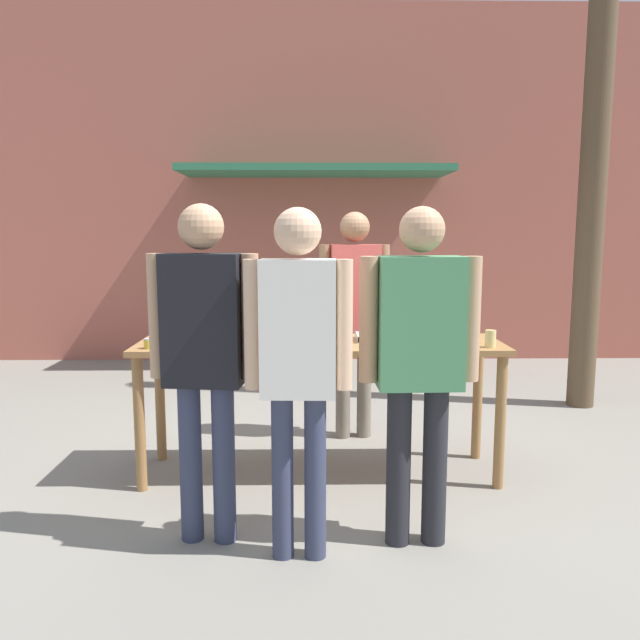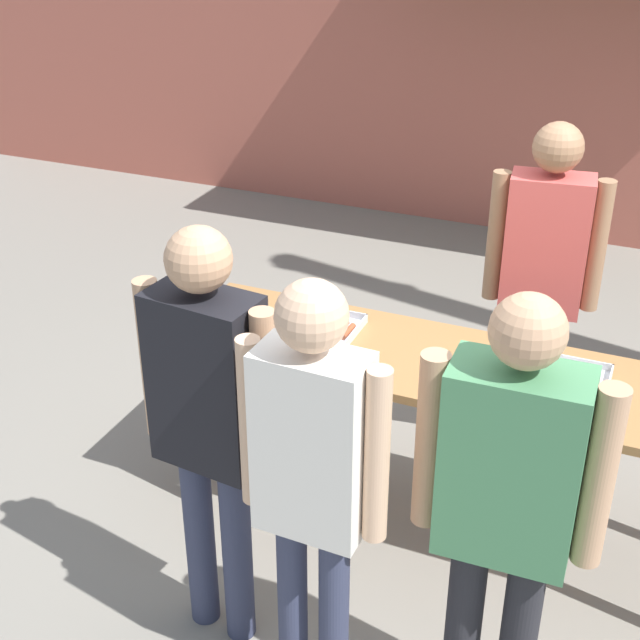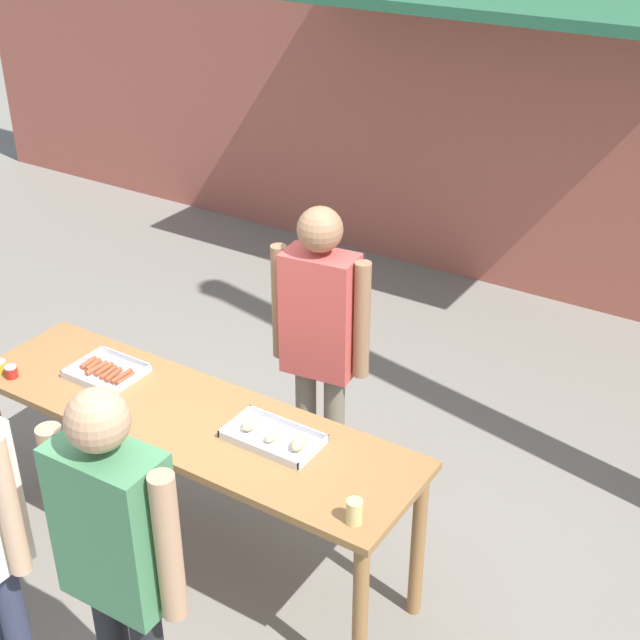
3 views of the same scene
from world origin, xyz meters
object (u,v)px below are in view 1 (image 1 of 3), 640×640
person_customer_waiting_in_line (298,350)px  condiment_jar_mustard (149,344)px  beer_cup (490,339)px  person_customer_holding_hotdog (204,343)px  condiment_jar_ketchup (164,344)px  food_tray_sausages (233,339)px  person_customer_with_cup (419,347)px  food_tray_buns (390,337)px  person_server_behind_table (354,303)px  utility_pole (600,56)px

person_customer_waiting_in_line → condiment_jar_mustard: bearing=-41.0°
beer_cup → person_customer_holding_hotdog: (-1.72, -0.72, 0.11)m
condiment_jar_ketchup → person_customer_holding_hotdog: size_ratio=0.04×
food_tray_sausages → person_customer_with_cup: (1.10, -1.05, 0.13)m
food_tray_sausages → person_customer_waiting_in_line: bearing=-68.3°
beer_cup → person_customer_holding_hotdog: person_customer_holding_hotdog is taller
food_tray_buns → condiment_jar_ketchup: (-1.49, -0.29, 0.01)m
condiment_jar_mustard → person_customer_waiting_in_line: (0.97, -0.90, 0.13)m
food_tray_buns → person_customer_waiting_in_line: 1.35m
beer_cup → food_tray_sausages: bearing=170.5°
condiment_jar_mustard → person_customer_holding_hotdog: (0.48, -0.72, 0.13)m
person_customer_waiting_in_line → beer_cup: bearing=-141.6°
food_tray_sausages → person_customer_waiting_in_line: person_customer_waiting_in_line is taller
person_customer_with_cup → person_customer_holding_hotdog: bearing=-3.9°
condiment_jar_mustard → condiment_jar_ketchup: same height
person_server_behind_table → person_customer_with_cup: size_ratio=1.02×
food_tray_buns → beer_cup: (0.61, -0.29, 0.04)m
food_tray_buns → person_customer_with_cup: (0.02, -1.05, 0.12)m
condiment_jar_ketchup → utility_pole: utility_pole is taller
person_server_behind_table → person_customer_holding_hotdog: person_server_behind_table is taller
person_customer_holding_hotdog → condiment_jar_ketchup: bearing=-55.7°
person_customer_holding_hotdog → condiment_jar_mustard: bearing=-50.4°
beer_cup → utility_pole: bearing=52.6°
person_customer_waiting_in_line → person_customer_with_cup: bearing=-165.6°
person_customer_holding_hotdog → person_customer_waiting_in_line: 0.53m
condiment_jar_mustard → condiment_jar_ketchup: size_ratio=1.00×
food_tray_buns → utility_pole: bearing=38.1°
condiment_jar_ketchup → person_customer_with_cup: bearing=-26.7°
person_customer_with_cup → utility_pole: utility_pole is taller
food_tray_sausages → person_customer_with_cup: size_ratio=0.20×
utility_pole → condiment_jar_mustard: bearing=-152.4°
condiment_jar_ketchup → person_customer_waiting_in_line: (0.88, -0.90, 0.13)m
condiment_jar_ketchup → beer_cup: (2.10, 0.01, 0.02)m
utility_pole → condiment_jar_ketchup: bearing=-151.7°
utility_pole → person_customer_with_cup: bearing=-127.6°
condiment_jar_mustard → person_customer_with_cup: person_customer_with_cup is taller
food_tray_sausages → person_customer_waiting_in_line: 1.29m
person_customer_holding_hotdog → person_customer_waiting_in_line: (0.50, -0.19, -0.00)m
person_customer_waiting_in_line → food_tray_buns: bearing=-115.3°
condiment_jar_ketchup → person_server_behind_table: person_server_behind_table is taller
person_customer_waiting_in_line → utility_pole: utility_pole is taller
person_server_behind_table → utility_pole: (2.27, 0.91, 2.13)m
person_customer_holding_hotdog → person_customer_with_cup: bearing=-176.3°
person_server_behind_table → utility_pole: bearing=14.4°
person_customer_with_cup → person_customer_waiting_in_line: size_ratio=1.01×
beer_cup → person_customer_waiting_in_line: bearing=-143.5°
condiment_jar_mustard → person_server_behind_table: bearing=36.0°
person_customer_holding_hotdog → person_customer_with_cup: person_customer_holding_hotdog is taller
condiment_jar_mustard → person_customer_with_cup: 1.78m
condiment_jar_ketchup → food_tray_sausages: bearing=35.5°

